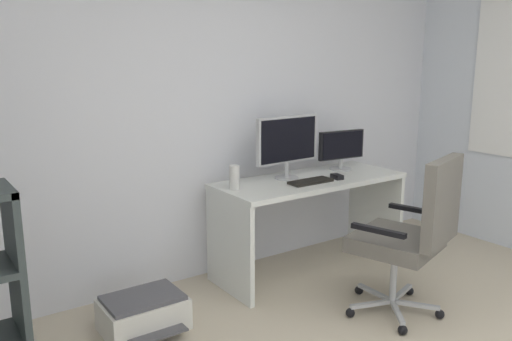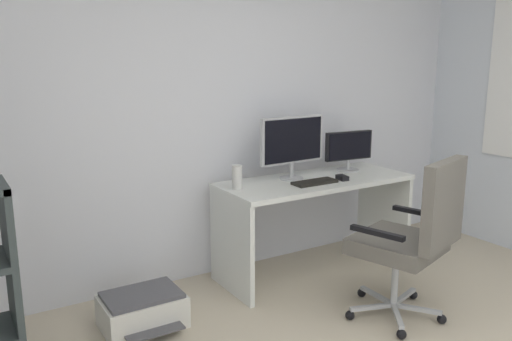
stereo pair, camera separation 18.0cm
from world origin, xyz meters
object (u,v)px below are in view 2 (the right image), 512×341
at_px(keyboard, 315,182).
at_px(office_chair, 414,234).
at_px(monitor_secondary, 349,148).
at_px(desk, 315,203).
at_px(printer, 143,310).
at_px(computer_mouse, 342,178).
at_px(desktop_speaker, 237,177).
at_px(monitor_main, 292,142).

distance_m(keyboard, office_chair, 0.86).
bearing_deg(office_chair, monitor_secondary, 70.12).
distance_m(desk, keyboard, 0.25).
xyz_separation_m(desk, printer, (-1.44, -0.13, -0.44)).
distance_m(computer_mouse, office_chair, 0.84).
xyz_separation_m(office_chair, printer, (-1.46, 0.81, -0.47)).
relative_size(monitor_secondary, desktop_speaker, 2.49).
height_order(monitor_main, printer, monitor_main).
bearing_deg(monitor_secondary, keyboard, -157.64).
height_order(desk, desktop_speaker, desktop_speaker).
distance_m(monitor_main, monitor_secondary, 0.57).
height_order(desk, monitor_main, monitor_main).
distance_m(monitor_secondary, desktop_speaker, 1.06).
distance_m(desktop_speaker, printer, 1.07).
xyz_separation_m(computer_mouse, desktop_speaker, (-0.81, 0.18, 0.07)).
height_order(keyboard, office_chair, office_chair).
xyz_separation_m(keyboard, computer_mouse, (0.25, -0.02, 0.01)).
distance_m(monitor_main, printer, 1.59).
bearing_deg(computer_mouse, keyboard, -175.68).
relative_size(keyboard, office_chair, 0.32).
xyz_separation_m(monitor_secondary, desktop_speaker, (-1.06, -0.05, -0.10)).
relative_size(monitor_secondary, keyboard, 1.25).
xyz_separation_m(keyboard, printer, (-1.34, -0.02, -0.64)).
xyz_separation_m(desk, monitor_main, (-0.16, 0.09, 0.47)).
height_order(office_chair, printer, office_chair).
distance_m(computer_mouse, desktop_speaker, 0.83).
height_order(desk, printer, desk).
relative_size(monitor_secondary, printer, 0.86).
bearing_deg(office_chair, keyboard, 98.42).
distance_m(monitor_main, computer_mouse, 0.46).
xyz_separation_m(desktop_speaker, printer, (-0.78, -0.18, -0.71)).
xyz_separation_m(computer_mouse, office_chair, (-0.12, -0.81, -0.18)).
xyz_separation_m(monitor_secondary, keyboard, (-0.50, -0.20, -0.18)).
xyz_separation_m(keyboard, office_chair, (0.12, -0.83, -0.17)).
height_order(desk, keyboard, keyboard).
height_order(monitor_secondary, office_chair, same).
distance_m(monitor_secondary, office_chair, 1.16).
relative_size(desk, printer, 3.03).
distance_m(desk, monitor_main, 0.51).
xyz_separation_m(monitor_secondary, office_chair, (-0.37, -1.04, -0.34)).
bearing_deg(monitor_main, keyboard, -73.57).
relative_size(desktop_speaker, printer, 0.34).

